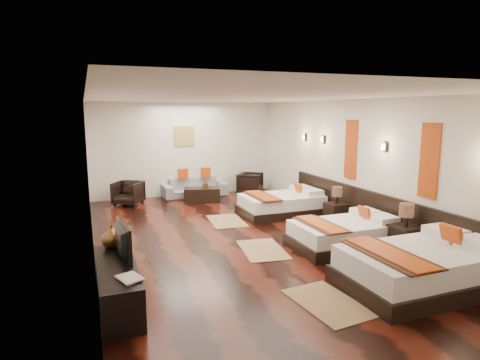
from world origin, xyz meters
name	(u,v)px	position (x,y,z in m)	size (l,w,h in m)	color
floor	(241,241)	(0.00, 0.00, 0.00)	(5.50, 9.50, 0.01)	black
ceiling	(242,97)	(0.00, 0.00, 2.80)	(5.50, 9.50, 0.01)	white
back_wall	(184,149)	(0.00, 4.75, 1.40)	(5.50, 0.01, 2.80)	silver
left_wall	(90,180)	(-2.75, 0.00, 1.40)	(0.01, 9.50, 2.80)	silver
right_wall	(360,164)	(2.75, 0.00, 1.40)	(0.01, 9.50, 2.80)	silver
headboard_panel	(381,216)	(2.71, -0.80, 0.45)	(0.08, 6.60, 0.90)	black
bed_near	(423,267)	(1.70, -2.91, 0.30)	(2.32, 1.46, 0.88)	black
bed_mid	(345,234)	(1.69, -1.03, 0.26)	(1.96, 1.23, 0.75)	black
bed_far	(282,204)	(1.70, 1.56, 0.26)	(2.02, 1.27, 0.77)	black
nightstand_a	(405,237)	(2.44, -1.76, 0.33)	(0.47, 0.47, 0.93)	black
nightstand_b	(336,211)	(2.44, 0.35, 0.30)	(0.44, 0.44, 0.86)	black
jute_mat_near	(328,303)	(0.13, -2.86, 0.01)	(0.75, 1.20, 0.01)	#96744C
jute_mat_mid	(263,250)	(0.17, -0.64, 0.01)	(0.75, 1.20, 0.01)	#96744C
jute_mat_far	(227,221)	(0.20, 1.47, 0.01)	(0.75, 1.20, 0.01)	#96744C
tv_console	(117,285)	(-2.50, -1.87, 0.28)	(0.50, 1.80, 0.55)	black
tv	(118,241)	(-2.45, -1.62, 0.80)	(0.85, 0.11, 0.49)	black
book	(120,281)	(-2.50, -2.46, 0.57)	(0.25, 0.33, 0.03)	black
figurine	(112,236)	(-2.50, -1.10, 0.72)	(0.32, 0.32, 0.33)	brown
sofa	(195,187)	(0.22, 4.45, 0.28)	(1.92, 0.75, 0.56)	gray
armchair_left	(128,193)	(-1.76, 4.01, 0.33)	(0.70, 0.72, 0.65)	black
armchair_right	(250,183)	(1.94, 4.21, 0.33)	(0.70, 0.72, 0.65)	black
coffee_table	(202,195)	(0.22, 3.65, 0.20)	(1.00, 0.50, 0.40)	black
table_plant	(206,183)	(0.33, 3.63, 0.54)	(0.24, 0.21, 0.27)	#22571D
orange_panel_a	(429,161)	(2.73, -1.90, 1.70)	(0.04, 0.40, 1.30)	#D86014
orange_panel_b	(351,149)	(2.73, 0.30, 1.70)	(0.04, 0.40, 1.30)	#D86014
sconce_mid	(385,147)	(2.70, -0.80, 1.85)	(0.07, 0.12, 0.18)	black
sconce_far	(323,139)	(2.70, 1.40, 1.85)	(0.07, 0.12, 0.18)	black
sconce_lounge	(305,137)	(2.70, 2.30, 1.85)	(0.07, 0.12, 0.18)	black
gold_artwork	(184,136)	(0.00, 4.73, 1.80)	(0.60, 0.04, 0.60)	#AD873F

